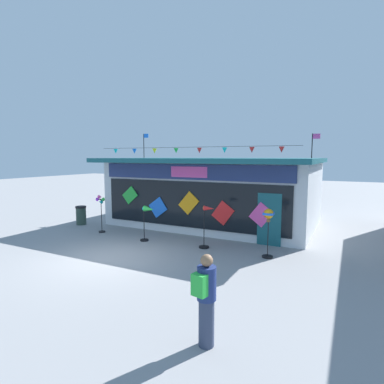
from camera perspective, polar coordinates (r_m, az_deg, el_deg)
The scene contains 8 objects.
ground_plane at distance 11.00m, azimuth -14.89°, elevation -11.55°, with size 80.00×80.00×0.00m, color gray.
kite_shop_building at distance 15.95m, azimuth 4.45°, elevation 0.33°, with size 9.89×6.91×4.66m.
wind_spinner_far_left at distance 14.42m, azimuth -16.31°, elevation -2.64°, with size 0.38×0.28×1.68m.
wind_spinner_left at distance 12.52m, azimuth -8.05°, elevation -4.24°, with size 0.69×0.34×1.43m.
wind_spinner_center_left at distance 11.51m, azimuth 2.69°, elevation -5.80°, with size 0.59×0.38×1.59m.
wind_spinner_center_right at distance 10.68m, azimuth 13.75°, elevation -5.10°, with size 0.36×0.36×1.65m.
person_near_camera at distance 5.79m, azimuth 2.54°, elevation -18.81°, with size 0.36×0.47×1.68m.
trash_bin at distance 16.55m, azimuth -19.57°, elevation -4.00°, with size 0.52×0.52×0.92m.
Camera 1 is at (7.07, -7.73, 3.36)m, focal length 29.25 mm.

